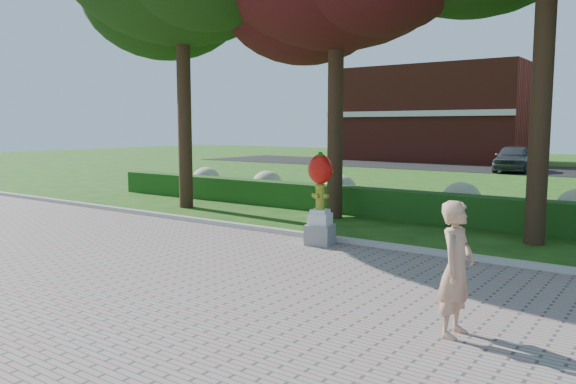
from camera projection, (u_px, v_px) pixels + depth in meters
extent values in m
plane|color=#1B4C13|center=(258.00, 272.00, 10.15)|extent=(100.00, 100.00, 0.00)
cube|color=gray|center=(55.00, 338.00, 6.92)|extent=(40.00, 14.00, 0.04)
cube|color=#ADADA5|center=(342.00, 240.00, 12.56)|extent=(40.00, 0.18, 0.15)
cube|color=#1A4C15|center=(414.00, 206.00, 15.75)|extent=(24.00, 0.70, 0.80)
ellipsoid|color=#B1B78C|center=(206.00, 180.00, 21.75)|extent=(1.10, 1.10, 0.99)
ellipsoid|color=#B1B78C|center=(267.00, 184.00, 20.02)|extent=(1.10, 1.10, 0.99)
ellipsoid|color=#B1B78C|center=(340.00, 190.00, 18.28)|extent=(1.10, 1.10, 0.99)
ellipsoid|color=#B1B78C|center=(461.00, 199.00, 15.96)|extent=(1.10, 1.10, 0.99)
cube|color=black|center=(558.00, 171.00, 32.73)|extent=(50.00, 8.00, 0.02)
cube|color=maroon|center=(434.00, 115.00, 42.96)|extent=(14.00, 8.00, 7.00)
cylinder|color=black|center=(184.00, 103.00, 17.85)|extent=(0.44, 0.44, 6.72)
cylinder|color=black|center=(335.00, 110.00, 15.79)|extent=(0.44, 0.44, 6.16)
cylinder|color=black|center=(542.00, 79.00, 12.13)|extent=(0.44, 0.44, 7.28)
cube|color=gray|center=(320.00, 234.00, 12.29)|extent=(0.65, 0.65, 0.44)
cube|color=silver|center=(320.00, 219.00, 12.25)|extent=(0.52, 0.52, 0.25)
cube|color=silver|center=(320.00, 211.00, 12.23)|extent=(0.42, 0.42, 0.09)
cylinder|color=olive|center=(320.00, 198.00, 12.20)|extent=(0.19, 0.19, 0.50)
ellipsoid|color=olive|center=(320.00, 187.00, 12.17)|extent=(0.23, 0.23, 0.16)
cylinder|color=olive|center=(315.00, 195.00, 12.27)|extent=(0.11, 0.10, 0.10)
cylinder|color=olive|center=(326.00, 196.00, 12.11)|extent=(0.11, 0.10, 0.10)
cylinder|color=olive|center=(317.00, 196.00, 12.08)|extent=(0.11, 0.11, 0.11)
cylinder|color=olive|center=(320.00, 183.00, 12.16)|extent=(0.07, 0.07, 0.04)
ellipsoid|color=red|center=(320.00, 169.00, 12.12)|extent=(0.56, 0.50, 0.64)
ellipsoid|color=red|center=(314.00, 170.00, 12.22)|extent=(0.27, 0.27, 0.41)
ellipsoid|color=red|center=(327.00, 170.00, 12.03)|extent=(0.27, 0.27, 0.41)
cylinder|color=#185313|center=(320.00, 154.00, 12.09)|extent=(0.09, 0.09, 0.11)
ellipsoid|color=#185313|center=(320.00, 156.00, 12.09)|extent=(0.21, 0.21, 0.07)
imported|color=tan|center=(456.00, 269.00, 6.88)|extent=(0.42, 0.63, 1.69)
imported|color=#3D4144|center=(513.00, 158.00, 32.27)|extent=(2.40, 4.72, 1.54)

